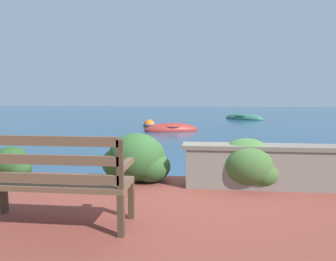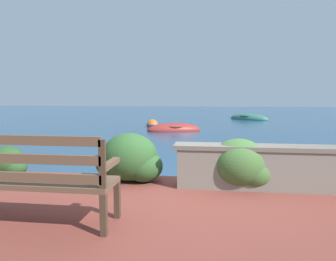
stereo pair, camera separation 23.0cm
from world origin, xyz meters
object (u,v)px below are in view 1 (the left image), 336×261
rowboat_mid (244,118)px  mooring_buoy (149,125)px  park_bench (53,178)px  rowboat_nearest (171,130)px

rowboat_mid → mooring_buoy: size_ratio=4.57×
rowboat_mid → park_bench: bearing=-63.9°
rowboat_nearest → park_bench: bearing=70.4°
rowboat_nearest → mooring_buoy: bearing=-70.1°
rowboat_mid → mooring_buoy: (-5.36, -5.48, 0.04)m
rowboat_nearest → rowboat_mid: rowboat_mid is taller
park_bench → mooring_buoy: (-1.00, 11.73, -0.61)m
park_bench → rowboat_mid: bearing=77.3°
park_bench → rowboat_nearest: 10.18m
park_bench → rowboat_nearest: bearing=90.2°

